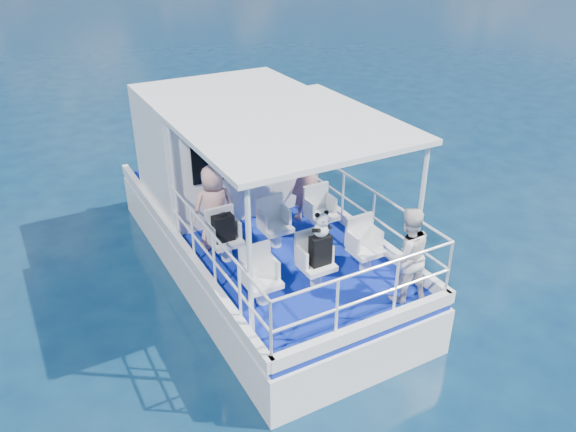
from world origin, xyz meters
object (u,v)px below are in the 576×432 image
object	(u,v)px
passenger_stbd_aft	(406,255)
panda	(322,224)
passenger_port_fwd	(214,208)
backpack_center	(320,250)

from	to	relation	value
passenger_stbd_aft	panda	distance (m)	1.27
passenger_port_fwd	panda	distance (m)	2.05
backpack_center	panda	distance (m)	0.43
passenger_stbd_aft	panda	xyz separation A→B (m)	(-0.88, 0.85, 0.32)
passenger_port_fwd	backpack_center	bearing A→B (deg)	121.30
passenger_port_fwd	backpack_center	size ratio (longest dim) A/B	3.10
passenger_stbd_aft	panda	size ratio (longest dim) A/B	3.68
passenger_port_fwd	passenger_stbd_aft	distance (m)	3.21
backpack_center	panda	world-z (taller)	panda
backpack_center	passenger_stbd_aft	bearing A→B (deg)	-43.32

